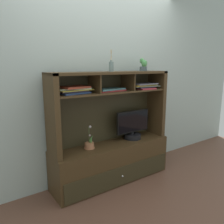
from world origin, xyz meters
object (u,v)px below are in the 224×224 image
Objects in this scene: media_console at (112,149)px; tv_monitor at (133,127)px; magazine_stack_right at (144,86)px; magazine_stack_left at (109,90)px; diffuser_bottle at (111,66)px; potted_succulent at (144,65)px; magazine_stack_centre at (74,90)px; potted_orchid at (89,145)px.

tv_monitor is at bearing -1.53° from media_console.
magazine_stack_right is (0.15, -0.04, 0.57)m from tv_monitor.
media_console is at bearing -2.05° from magazine_stack_left.
potted_succulent is (0.53, -0.01, 0.01)m from diffuser_bottle.
media_console is 1.21m from potted_succulent.
media_console is 3.05× the size of tv_monitor.
diffuser_bottle is at bearing -2.03° from magazine_stack_centre.
tv_monitor is 1.86× the size of potted_orchid.
tv_monitor reaches higher than potted_orchid.
potted_orchid is 0.72m from magazine_stack_left.
potted_succulent is (0.53, 0.00, 1.09)m from media_console.
potted_orchid is 1.28m from potted_succulent.
magazine_stack_centre is at bearing 172.69° from potted_orchid.
potted_succulent is (1.02, -0.03, 0.27)m from magazine_stack_centre.
media_console is 1.08m from diffuser_bottle.
magazine_stack_centre is (-0.84, 0.04, 0.57)m from tv_monitor.
tv_monitor is at bearing -176.52° from potted_succulent.
diffuser_bottle is (0.33, 0.00, 0.95)m from potted_orchid.
potted_succulent is at bearing -1.44° from magazine_stack_centre.
media_console reaches higher than potted_orchid.
tv_monitor is 1.02m from magazine_stack_centre.
potted_succulent is at bearing 0.06° from magazine_stack_left.
magazine_stack_left is at bearing 177.95° from media_console.
potted_succulent is at bearing 0.18° from media_console.
magazine_stack_centre is (-0.46, 0.03, 0.02)m from magazine_stack_left.
magazine_stack_centre is 0.56m from diffuser_bottle.
magazine_stack_right is (0.53, -0.05, 0.02)m from magazine_stack_left.
media_console is 3.87× the size of magazine_stack_right.
magazine_stack_right is at bearing -13.85° from tv_monitor.
diffuser_bottle reaches higher than tv_monitor.
media_console is 5.68× the size of potted_orchid.
potted_orchid is 0.70m from magazine_stack_centre.
potted_orchid is at bearing 178.97° from media_console.
media_console is 6.15× the size of diffuser_bottle.
potted_succulent is (0.86, -0.00, 0.96)m from potted_orchid.
diffuser_bottle reaches higher than media_console.
magazine_stack_right is at bearing -4.25° from magazine_stack_centre.
potted_succulent reaches higher than magazine_stack_left.
media_console reaches higher than magazine_stack_centre.
magazine_stack_left is 0.29m from diffuser_bottle.
potted_succulent is at bearing 59.01° from magazine_stack_right.
diffuser_bottle reaches higher than magazine_stack_centre.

